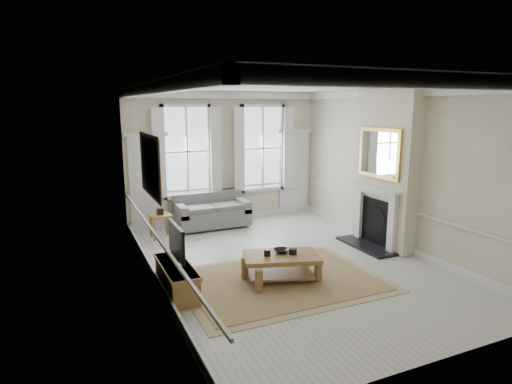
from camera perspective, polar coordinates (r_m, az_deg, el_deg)
name	(u,v)px	position (r m, az deg, el deg)	size (l,w,h in m)	color
floor	(290,263)	(8.52, 4.53, -9.48)	(7.20, 7.20, 0.00)	#B7B5AD
ceiling	(293,85)	(7.97, 4.92, 14.00)	(7.20, 7.20, 0.00)	white
back_wall	(226,157)	(11.33, -4.09, 4.64)	(5.20, 5.20, 0.00)	beige
left_wall	(152,189)	(7.21, -13.73, 0.41)	(7.20, 7.20, 0.00)	beige
right_wall	(399,170)	(9.59, 18.50, 2.83)	(7.20, 7.20, 0.00)	beige
window_left	(187,152)	(10.95, -9.20, 5.34)	(1.26, 0.20, 2.20)	#B2BCC6
window_right	(262,148)	(11.66, 0.86, 5.85)	(1.26, 0.20, 2.20)	#B2BCC6
door_left	(148,184)	(10.85, -14.20, 1.08)	(0.90, 0.08, 2.30)	silver
door_right	(294,173)	(12.21, 5.09, 2.52)	(0.90, 0.08, 2.30)	silver
painting	(150,165)	(7.45, -13.98, 3.48)	(0.05, 1.66, 1.06)	#A7601C
chimney_breast	(386,169)	(9.62, 16.92, 2.95)	(0.35, 1.70, 3.38)	beige
hearth	(366,246)	(9.73, 14.44, -6.97)	(0.55, 1.50, 0.05)	black
fireplace	(375,214)	(9.66, 15.58, -2.80)	(0.21, 1.45, 1.33)	silver
mirror	(379,153)	(9.44, 16.06, 4.99)	(0.06, 1.26, 1.06)	gold
sofa	(212,213)	(10.93, -5.94, -2.81)	(1.82, 0.89, 0.85)	#5C5C5A
side_table	(160,219)	(10.18, -12.65, -3.54)	(0.51, 0.51, 0.56)	brown
rug	(281,280)	(7.72, 3.37, -11.67)	(3.50, 2.60, 0.02)	olive
coffee_table	(281,259)	(7.57, 3.40, -8.93)	(1.47, 1.12, 0.49)	brown
ceramic_pot_a	(267,253)	(7.46, 1.51, -8.08)	(0.12, 0.12, 0.12)	black
ceramic_pot_b	(293,251)	(7.58, 4.94, -7.89)	(0.14, 0.14, 0.10)	black
bowl	(281,251)	(7.64, 3.40, -7.82)	(0.27, 0.27, 0.07)	black
tv_stand	(177,279)	(7.29, -10.53, -11.31)	(0.44, 1.36, 0.48)	brown
tv	(177,242)	(7.08, -10.54, -6.52)	(0.08, 0.90, 0.68)	black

